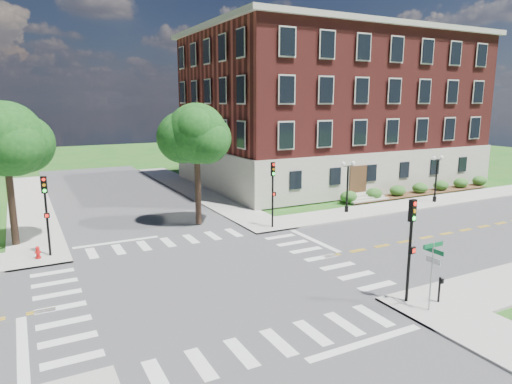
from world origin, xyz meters
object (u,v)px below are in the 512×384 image
traffic_signal_nw (46,206)px  street_sign_pole (432,263)px  traffic_signal_se (411,237)px  twin_lamp_west (347,183)px  push_button_post (440,288)px  traffic_signal_ne (273,186)px  twin_lamp_east (436,176)px  fire_hydrant (38,253)px

traffic_signal_nw → street_sign_pole: bearing=-47.7°
traffic_signal_se → twin_lamp_west: size_ratio=1.13×
traffic_signal_se → traffic_signal_nw: bearing=134.1°
traffic_signal_se → twin_lamp_west: (8.57, 15.03, -0.66)m
push_button_post → traffic_signal_ne: bearing=91.8°
traffic_signal_nw → traffic_signal_se: bearing=-45.9°
twin_lamp_west → twin_lamp_east: bearing=-4.0°
traffic_signal_ne → twin_lamp_west: traffic_signal_ne is taller
twin_lamp_west → push_button_post: (-7.34, -15.81, -1.73)m
twin_lamp_west → street_sign_pole: twin_lamp_west is taller
twin_lamp_west → twin_lamp_east: same height
push_button_post → twin_lamp_west: bearing=65.1°
traffic_signal_nw → push_button_post: size_ratio=4.00×
traffic_signal_nw → street_sign_pole: traffic_signal_nw is taller
traffic_signal_se → fire_hydrant: 20.77m
traffic_signal_nw → twin_lamp_east: (32.32, -0.23, -0.66)m
traffic_signal_ne → twin_lamp_east: 17.46m
traffic_signal_se → twin_lamp_east: size_ratio=1.13×
push_button_post → fire_hydrant: push_button_post is taller
street_sign_pole → fire_hydrant: bearing=134.1°
street_sign_pole → traffic_signal_se: bearing=98.9°
street_sign_pole → twin_lamp_east: bearing=40.7°
twin_lamp_east → push_button_post: bearing=-138.3°
traffic_signal_ne → fire_hydrant: bearing=178.1°
traffic_signal_se → street_sign_pole: 1.45m
street_sign_pole → traffic_signal_ne: bearing=87.8°
traffic_signal_se → push_button_post: bearing=-32.3°
traffic_signal_se → traffic_signal_nw: (-14.12, 14.59, 0.00)m
push_button_post → fire_hydrant: size_ratio=1.60×
traffic_signal_se → traffic_signal_ne: size_ratio=1.00×
traffic_signal_se → push_button_post: (1.22, -0.77, -2.39)m
twin_lamp_east → fire_hydrant: size_ratio=5.64×
traffic_signal_nw → twin_lamp_west: traffic_signal_nw is taller
fire_hydrant → twin_lamp_east: bearing=0.1°
traffic_signal_nw → street_sign_pole: size_ratio=1.55×
traffic_signal_se → street_sign_pole: bearing=-81.1°
push_button_post → traffic_signal_nw: bearing=135.0°
traffic_signal_ne → street_sign_pole: bearing=-92.2°
twin_lamp_east → push_button_post: 22.81m
traffic_signal_nw → push_button_post: 21.85m
fire_hydrant → traffic_signal_se: bearing=-44.1°
street_sign_pole → traffic_signal_nw: bearing=132.3°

